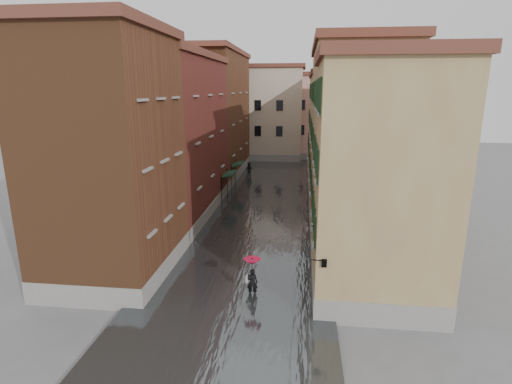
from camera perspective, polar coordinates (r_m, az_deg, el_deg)
The scene contains 16 objects.
ground at distance 24.61m, azimuth -1.60°, elevation -10.11°, with size 120.00×120.00×0.00m, color #5F5F62.
floodwater at distance 36.71m, azimuth 1.31°, elevation -1.50°, with size 10.00×60.00×0.20m, color #3F4346.
building_left_near at distance 22.90m, azimuth -20.14°, elevation 4.19°, with size 6.00×8.00×13.00m, color brown.
building_left_mid at distance 33.01m, azimuth -11.59°, elevation 7.29°, with size 6.00×14.00×12.50m, color maroon.
building_left_far at distance 47.35m, azimuth -5.95°, elevation 10.56°, with size 6.00×16.00×14.00m, color brown.
building_right_near at distance 20.95m, azimuth 16.77°, elevation 1.46°, with size 6.00×8.00×11.50m, color #96724D.
building_right_mid at distance 31.56m, azimuth 13.54°, elevation 7.32°, with size 6.00×14.00×13.00m, color #988A5C.
building_right_far at distance 46.48m, azimuth 11.40°, elevation 8.73°, with size 6.00×16.00×11.50m, color #96724D.
building_end_cream at distance 60.55m, azimuth 0.75°, elevation 11.04°, with size 12.00×9.00×13.00m, color #B8AA92.
building_end_pink at distance 62.31m, azimuth 9.35°, elevation 10.49°, with size 10.00×9.00×12.00m, color tan.
awning_near at distance 37.41m, azimuth -3.87°, elevation 2.51°, with size 1.09×2.91×2.80m.
awning_far at distance 42.22m, azimuth -2.65°, elevation 3.92°, with size 1.09×2.71×2.80m.
wall_lantern at distance 17.71m, azimuth 9.65°, elevation -9.90°, with size 0.71×0.22×0.35m.
window_planters at distance 22.33m, azimuth 8.55°, elevation -3.23°, with size 0.59×7.84×0.84m.
pedestrian_main at distance 20.47m, azimuth -0.55°, elevation -11.66°, with size 0.87×0.87×2.06m.
pedestrian_far at distance 47.26m, azimuth -0.96°, elevation 3.17°, with size 0.88×0.69×1.82m, color black.
Camera 1 is at (3.28, -22.11, 10.30)m, focal length 28.00 mm.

